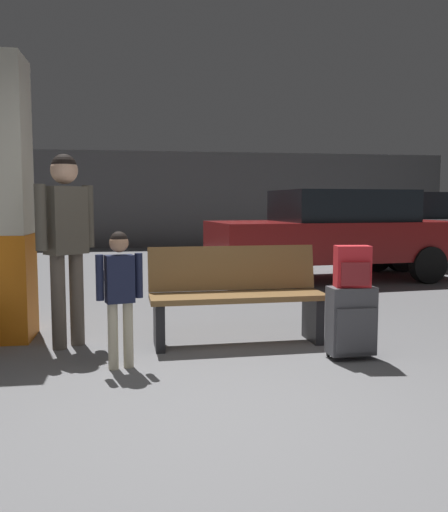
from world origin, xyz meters
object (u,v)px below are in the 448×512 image
object	(u,v)px
suitcase	(351,321)
parked_car_near	(335,232)
child	(119,285)
parked_car_side	(438,227)
adult	(66,229)
backpack_bright	(353,267)
bench	(236,295)

from	to	relation	value
suitcase	parked_car_near	size ratio (longest dim) A/B	0.14
child	parked_car_side	xyz separation A→B (m)	(6.36, 6.23, 0.14)
adult	parked_car_near	distance (m)	5.46
suitcase	parked_car_side	bearing A→B (deg)	54.44
backpack_bright	adult	size ratio (longest dim) A/B	0.20
adult	parked_car_side	world-z (taller)	adult
adult	parked_car_side	distance (m)	8.78
backpack_bright	adult	world-z (taller)	adult
backpack_bright	child	distance (m)	1.88
child	parked_car_side	bearing A→B (deg)	44.38
suitcase	parked_car_near	xyz separation A→B (m)	(1.57, 4.56, 0.48)
bench	child	size ratio (longest dim) A/B	1.50
backpack_bright	parked_car_near	xyz separation A→B (m)	(1.57, 4.56, 0.03)
bench	parked_car_side	xyz separation A→B (m)	(5.32, 5.58, 0.36)
bench	parked_car_near	distance (m)	4.56
parked_car_side	suitcase	bearing A→B (deg)	-125.56
suitcase	child	bearing A→B (deg)	178.62
parked_car_side	parked_car_near	distance (m)	3.38
suitcase	parked_car_side	xyz separation A→B (m)	(4.48, 6.27, 0.48)
child	parked_car_near	size ratio (longest dim) A/B	0.25
parked_car_side	child	bearing A→B (deg)	-135.62
child	parked_car_side	size ratio (longest dim) A/B	0.25
backpack_bright	parked_car_side	size ratio (longest dim) A/B	0.08
parked_car_side	parked_car_near	xyz separation A→B (m)	(-2.92, -1.71, 0.00)
bench	child	world-z (taller)	child
child	parked_car_side	world-z (taller)	parked_car_side
backpack_bright	parked_car_near	size ratio (longest dim) A/B	0.08
backpack_bright	parked_car_side	world-z (taller)	parked_car_side
parked_car_near	parked_car_side	bearing A→B (deg)	30.45
child	bench	bearing A→B (deg)	32.08
suitcase	bench	bearing A→B (deg)	140.31
bench	suitcase	bearing A→B (deg)	-39.69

